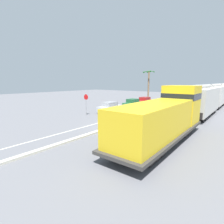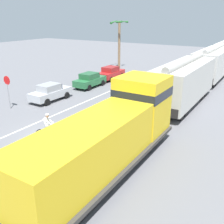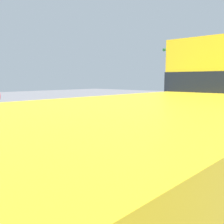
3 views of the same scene
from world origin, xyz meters
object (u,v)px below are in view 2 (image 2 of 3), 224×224
(hopper_car_middle, at_px, (212,63))
(locomotive, at_px, (112,135))
(palm_tree_near, at_px, (119,35))
(hopper_car_lead, at_px, (184,82))
(parked_car_silver, at_px, (50,92))
(parked_car_red, at_px, (111,73))
(parked_car_green, at_px, (90,80))
(stop_sign, at_px, (7,86))
(cyclist, at_px, (48,127))

(hopper_car_middle, bearing_deg, locomotive, -90.00)
(locomotive, distance_m, palm_tree_near, 27.71)
(hopper_car_lead, distance_m, parked_car_silver, 12.34)
(parked_car_red, bearing_deg, parked_car_green, -89.36)
(hopper_car_lead, height_order, stop_sign, hopper_car_lead)
(parked_car_red, xyz_separation_m, stop_sign, (-1.52, -14.12, 1.21))
(locomotive, xyz_separation_m, palm_tree_near, (-13.53, 23.98, 3.15))
(parked_car_green, distance_m, parked_car_red, 4.54)
(hopper_car_lead, xyz_separation_m, hopper_car_middle, (0.00, 11.60, 0.00))
(hopper_car_lead, distance_m, parked_car_green, 10.90)
(parked_car_silver, bearing_deg, parked_car_red, 89.12)
(parked_car_green, relative_size, stop_sign, 1.46)
(hopper_car_lead, relative_size, palm_tree_near, 1.48)
(parked_car_silver, distance_m, cyclist, 8.44)
(locomotive, relative_size, cyclist, 6.77)
(stop_sign, bearing_deg, palm_tree_near, 93.17)
(parked_car_silver, relative_size, stop_sign, 1.47)
(hopper_car_lead, bearing_deg, parked_car_green, 176.65)
(locomotive, xyz_separation_m, parked_car_red, (-10.86, 17.33, -0.98))
(parked_car_silver, distance_m, parked_car_red, 10.58)
(stop_sign, distance_m, palm_tree_near, 21.00)
(locomotive, relative_size, parked_car_red, 2.76)
(locomotive, bearing_deg, hopper_car_lead, 90.00)
(parked_car_green, distance_m, stop_sign, 9.78)
(parked_car_green, relative_size, cyclist, 2.45)
(parked_car_red, xyz_separation_m, cyclist, (5.60, -16.75, 0.00))
(cyclist, bearing_deg, parked_car_green, 114.45)
(locomotive, height_order, cyclist, locomotive)
(locomotive, bearing_deg, palm_tree_near, 119.44)
(parked_car_silver, height_order, cyclist, cyclist)
(hopper_car_lead, height_order, parked_car_red, hopper_car_lead)
(locomotive, height_order, palm_tree_near, palm_tree_near)
(stop_sign, bearing_deg, locomotive, -14.55)
(stop_sign, bearing_deg, hopper_car_lead, 35.84)
(hopper_car_middle, distance_m, cyclist, 23.80)
(parked_car_silver, bearing_deg, stop_sign, -111.02)
(parked_car_green, xyz_separation_m, stop_sign, (-1.57, -9.58, 1.21))
(locomotive, relative_size, hopper_car_lead, 1.10)
(locomotive, bearing_deg, stop_sign, 165.45)
(hopper_car_middle, xyz_separation_m, stop_sign, (-12.38, -20.54, -0.05))
(locomotive, distance_m, hopper_car_lead, 12.16)
(parked_car_red, distance_m, palm_tree_near, 8.27)
(hopper_car_lead, height_order, hopper_car_middle, same)
(stop_sign, relative_size, palm_tree_near, 0.40)
(locomotive, xyz_separation_m, cyclist, (-5.26, 0.58, -0.98))
(hopper_car_middle, distance_m, stop_sign, 23.98)
(locomotive, xyz_separation_m, hopper_car_middle, (0.00, 23.76, 0.28))
(parked_car_red, relative_size, palm_tree_near, 0.59)
(parked_car_red, xyz_separation_m, palm_tree_near, (-2.67, 6.65, 4.13))
(parked_car_green, height_order, cyclist, cyclist)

